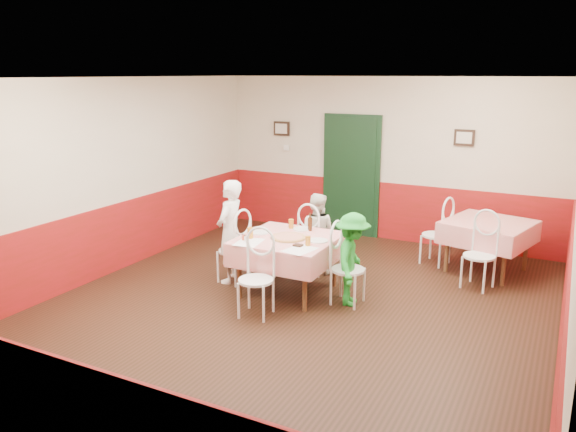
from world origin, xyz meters
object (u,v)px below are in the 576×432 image
at_px(diner_left, 230,231).
at_px(diner_right, 352,259).
at_px(glass_c, 291,224).
at_px(main_table, 288,265).
at_px(diner_far, 316,233).
at_px(chair_far, 314,243).
at_px(chair_near, 256,280).
at_px(chair_second_a, 436,235).
at_px(pizza, 288,237).
at_px(wallet, 298,245).
at_px(glass_a, 250,233).
at_px(glass_b, 308,241).
at_px(chair_second_b, 479,256).
at_px(beer_bottle, 310,223).
at_px(second_table, 487,247).
at_px(chair_left, 234,251).
at_px(chair_right, 348,270).

bearing_deg(diner_left, diner_right, 85.14).
height_order(glass_c, diner_left, diner_left).
bearing_deg(main_table, diner_far, 90.15).
bearing_deg(chair_far, chair_near, 96.28).
relative_size(main_table, chair_second_a, 1.36).
height_order(pizza, diner_far, diner_far).
distance_m(wallet, diner_left, 1.22).
bearing_deg(diner_far, wallet, 94.36).
xyz_separation_m(glass_a, diner_far, (0.42, 1.16, -0.24)).
bearing_deg(glass_b, diner_far, 109.41).
height_order(main_table, chair_near, chair_near).
distance_m(chair_second_b, wallet, 2.54).
relative_size(chair_near, beer_bottle, 4.05).
height_order(beer_bottle, diner_left, diner_left).
xyz_separation_m(chair_far, chair_second_a, (1.49, 1.21, 0.00)).
relative_size(main_table, chair_second_b, 1.36).
xyz_separation_m(wallet, diner_left, (-1.19, 0.28, -0.05)).
bearing_deg(diner_far, chair_second_a, -151.38).
distance_m(second_table, chair_far, 2.54).
distance_m(chair_left, pizza, 0.94).
relative_size(second_table, chair_second_a, 1.24).
relative_size(chair_left, glass_c, 7.07).
distance_m(second_table, wallet, 3.07).
bearing_deg(diner_right, beer_bottle, 49.19).
relative_size(glass_c, diner_right, 0.11).
relative_size(glass_b, beer_bottle, 0.56).
distance_m(chair_right, chair_far, 1.20).
xyz_separation_m(glass_b, glass_c, (-0.56, 0.63, 0.00)).
bearing_deg(diner_left, pizza, 82.75).
bearing_deg(chair_second_a, glass_a, -24.75).
bearing_deg(wallet, pizza, 136.18).
xyz_separation_m(glass_b, diner_left, (-1.29, 0.21, -0.10)).
xyz_separation_m(second_table, chair_near, (-2.23, -2.91, 0.08)).
distance_m(chair_right, glass_a, 1.35).
distance_m(main_table, diner_left, 0.97).
height_order(second_table, wallet, wallet).
relative_size(beer_bottle, wallet, 2.02).
xyz_separation_m(main_table, chair_near, (0.00, -0.85, 0.08)).
distance_m(chair_far, wallet, 1.22).
bearing_deg(wallet, diner_far, 103.55).
relative_size(main_table, glass_c, 9.58).
height_order(beer_bottle, diner_far, diner_far).
distance_m(chair_second_b, diner_far, 2.28).
distance_m(chair_second_b, diner_left, 3.41).
bearing_deg(chair_far, chair_second_b, -162.25).
distance_m(main_table, chair_left, 0.85).
bearing_deg(pizza, glass_a, -153.82).
height_order(glass_c, wallet, glass_c).
xyz_separation_m(main_table, wallet, (0.29, -0.29, 0.40)).
height_order(second_table, diner_left, diner_left).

